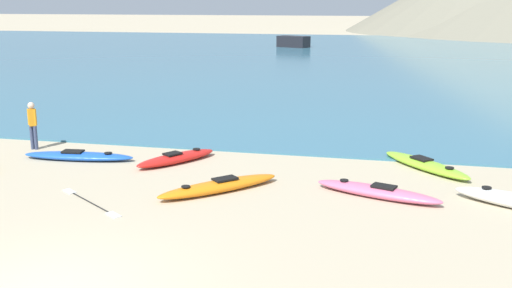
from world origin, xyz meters
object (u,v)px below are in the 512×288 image
at_px(kayak_on_sand_2, 377,192).
at_px(person_near_waterline, 33,122).
at_px(kayak_on_sand_3, 79,156).
at_px(kayak_on_sand_4, 219,186).
at_px(loose_paddle, 90,202).
at_px(kayak_on_sand_0, 176,158).
at_px(kayak_on_sand_1, 425,165).
at_px(moored_boat_1, 293,42).

xyz_separation_m(kayak_on_sand_2, person_near_waterline, (-11.29, 2.48, 0.76)).
bearing_deg(kayak_on_sand_3, kayak_on_sand_4, -21.58).
bearing_deg(person_near_waterline, loose_paddle, -45.42).
distance_m(kayak_on_sand_0, person_near_waterline, 5.28).
distance_m(kayak_on_sand_2, kayak_on_sand_4, 4.03).
relative_size(kayak_on_sand_1, kayak_on_sand_4, 1.01).
relative_size(kayak_on_sand_0, person_near_waterline, 1.72).
bearing_deg(kayak_on_sand_4, kayak_on_sand_1, 32.94).
height_order(kayak_on_sand_2, person_near_waterline, person_near_waterline).
distance_m(kayak_on_sand_0, kayak_on_sand_4, 3.21).
bearing_deg(kayak_on_sand_0, kayak_on_sand_4, -49.30).
distance_m(kayak_on_sand_0, kayak_on_sand_1, 7.43).
bearing_deg(kayak_on_sand_0, loose_paddle, -100.07).
distance_m(kayak_on_sand_3, loose_paddle, 4.34).
height_order(kayak_on_sand_1, kayak_on_sand_4, kayak_on_sand_4).
distance_m(kayak_on_sand_4, moored_boat_1, 49.46).
relative_size(kayak_on_sand_1, loose_paddle, 1.28).
distance_m(person_near_waterline, moored_boat_1, 46.09).
xyz_separation_m(kayak_on_sand_0, kayak_on_sand_3, (-3.07, -0.39, -0.02)).
distance_m(kayak_on_sand_1, person_near_waterline, 12.60).
xyz_separation_m(kayak_on_sand_3, person_near_waterline, (-2.12, 0.91, 0.78)).
bearing_deg(kayak_on_sand_2, kayak_on_sand_4, -173.25).
distance_m(kayak_on_sand_0, loose_paddle, 4.09).
relative_size(kayak_on_sand_3, kayak_on_sand_4, 1.19).
distance_m(kayak_on_sand_1, moored_boat_1, 47.11).
distance_m(kayak_on_sand_0, moored_boat_1, 46.81).
bearing_deg(kayak_on_sand_4, kayak_on_sand_3, 158.42).
relative_size(kayak_on_sand_1, person_near_waterline, 1.91).
height_order(kayak_on_sand_4, person_near_waterline, person_near_waterline).
bearing_deg(kayak_on_sand_2, loose_paddle, -163.09).
height_order(kayak_on_sand_4, loose_paddle, kayak_on_sand_4).
bearing_deg(person_near_waterline, kayak_on_sand_4, -22.04).
distance_m(kayak_on_sand_1, loose_paddle, 9.51).
height_order(kayak_on_sand_3, kayak_on_sand_4, kayak_on_sand_4).
bearing_deg(loose_paddle, kayak_on_sand_1, 31.81).
xyz_separation_m(kayak_on_sand_4, moored_boat_1, (-6.50, 49.03, 0.49)).
bearing_deg(kayak_on_sand_3, kayak_on_sand_0, 7.24).
height_order(kayak_on_sand_0, kayak_on_sand_4, kayak_on_sand_4).
distance_m(kayak_on_sand_4, loose_paddle, 3.23).
height_order(kayak_on_sand_0, moored_boat_1, moored_boat_1).
height_order(kayak_on_sand_3, loose_paddle, kayak_on_sand_3).
xyz_separation_m(kayak_on_sand_0, kayak_on_sand_1, (7.37, 0.98, -0.01)).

